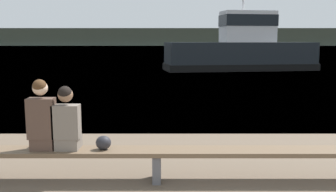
{
  "coord_description": "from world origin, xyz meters",
  "views": [
    {
      "loc": [
        -0.95,
        -2.1,
        2.05
      ],
      "look_at": [
        -0.94,
        6.21,
        0.83
      ],
      "focal_mm": 40.0,
      "sensor_mm": 36.0,
      "label": 1
    }
  ],
  "objects_px": {
    "tugboat_red": "(241,52)",
    "shopping_bag": "(103,143)",
    "person_right": "(66,121)",
    "bench_main": "(156,154)",
    "person_left": "(41,118)"
  },
  "relations": [
    {
      "from": "person_right",
      "to": "shopping_bag",
      "type": "bearing_deg",
      "value": -0.05
    },
    {
      "from": "person_left",
      "to": "shopping_bag",
      "type": "bearing_deg",
      "value": 0.08
    },
    {
      "from": "tugboat_red",
      "to": "shopping_bag",
      "type": "bearing_deg",
      "value": 154.66
    },
    {
      "from": "shopping_bag",
      "to": "tugboat_red",
      "type": "relative_size",
      "value": 0.02
    },
    {
      "from": "bench_main",
      "to": "person_left",
      "type": "bearing_deg",
      "value": -179.88
    },
    {
      "from": "person_right",
      "to": "shopping_bag",
      "type": "height_order",
      "value": "person_right"
    },
    {
      "from": "bench_main",
      "to": "shopping_bag",
      "type": "distance_m",
      "value": 0.8
    },
    {
      "from": "person_left",
      "to": "tugboat_red",
      "type": "bearing_deg",
      "value": 71.8
    },
    {
      "from": "bench_main",
      "to": "person_right",
      "type": "height_order",
      "value": "person_right"
    },
    {
      "from": "bench_main",
      "to": "person_left",
      "type": "xyz_separation_m",
      "value": [
        -1.66,
        -0.0,
        0.55
      ]
    },
    {
      "from": "person_right",
      "to": "shopping_bag",
      "type": "relative_size",
      "value": 4.22
    },
    {
      "from": "person_right",
      "to": "tugboat_red",
      "type": "xyz_separation_m",
      "value": [
        6.68,
        21.4,
        0.4
      ]
    },
    {
      "from": "bench_main",
      "to": "person_right",
      "type": "bearing_deg",
      "value": -179.92
    },
    {
      "from": "bench_main",
      "to": "person_left",
      "type": "distance_m",
      "value": 1.75
    },
    {
      "from": "shopping_bag",
      "to": "person_left",
      "type": "bearing_deg",
      "value": -179.92
    }
  ]
}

